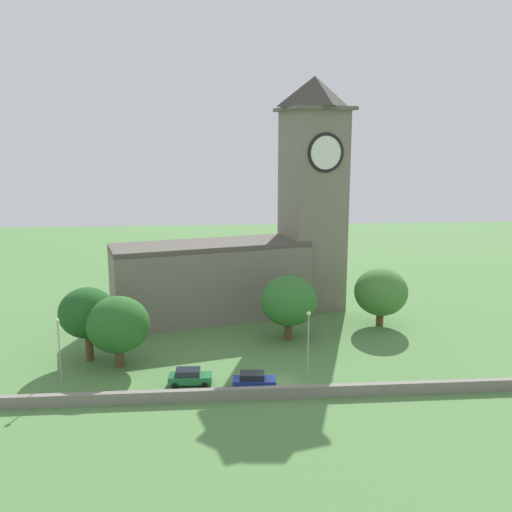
# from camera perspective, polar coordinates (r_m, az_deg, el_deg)

# --- Properties ---
(ground_plane) EXTENTS (200.00, 200.00, 0.00)m
(ground_plane) POSITION_cam_1_polar(r_m,az_deg,el_deg) (73.64, 0.86, -8.06)
(ground_plane) COLOR #517F42
(church) EXTENTS (35.19, 17.63, 33.88)m
(church) POSITION_cam_1_polar(r_m,az_deg,el_deg) (80.96, 0.13, 1.57)
(church) COLOR slate
(church) RESTS_ON ground
(quay_barrier) EXTENTS (59.51, 0.70, 1.17)m
(quay_barrier) POSITION_cam_1_polar(r_m,az_deg,el_deg) (56.59, 2.67, -13.67)
(quay_barrier) COLOR gray
(quay_barrier) RESTS_ON ground
(car_green) EXTENTS (4.51, 2.34, 1.71)m
(car_green) POSITION_cam_1_polar(r_m,az_deg,el_deg) (59.58, -6.75, -12.10)
(car_green) COLOR #1E6B38
(car_green) RESTS_ON ground
(car_blue) EXTENTS (4.52, 2.44, 1.72)m
(car_blue) POSITION_cam_1_polar(r_m,az_deg,el_deg) (58.32, -0.22, -12.56)
(car_blue) COLOR #233D9E
(car_blue) RESTS_ON ground
(streetlamp_west_end) EXTENTS (0.44, 0.44, 7.08)m
(streetlamp_west_end) POSITION_cam_1_polar(r_m,az_deg,el_deg) (61.37, -19.42, -8.13)
(streetlamp_west_end) COLOR #9EA0A5
(streetlamp_west_end) RESTS_ON ground
(streetlamp_west_mid) EXTENTS (0.44, 0.44, 7.31)m
(streetlamp_west_mid) POSITION_cam_1_polar(r_m,az_deg,el_deg) (59.80, 5.35, -7.88)
(streetlamp_west_mid) COLOR #9EA0A5
(streetlamp_west_mid) RESTS_ON ground
(tree_riverside_east) EXTENTS (6.40, 6.40, 8.58)m
(tree_riverside_east) POSITION_cam_1_polar(r_m,az_deg,el_deg) (66.62, -16.78, -5.57)
(tree_riverside_east) COLOR brown
(tree_riverside_east) RESTS_ON ground
(tree_by_tower) EXTENTS (6.95, 6.95, 8.05)m
(tree_by_tower) POSITION_cam_1_polar(r_m,az_deg,el_deg) (64.10, -13.85, -6.80)
(tree_by_tower) COLOR brown
(tree_by_tower) RESTS_ON ground
(tree_riverside_west) EXTENTS (7.04, 7.04, 8.32)m
(tree_riverside_west) POSITION_cam_1_polar(r_m,az_deg,el_deg) (70.62, 3.35, -4.57)
(tree_riverside_west) COLOR brown
(tree_riverside_west) RESTS_ON ground
(tree_churchyard) EXTENTS (7.20, 7.20, 7.98)m
(tree_churchyard) POSITION_cam_1_polar(r_m,az_deg,el_deg) (78.00, 12.59, -3.59)
(tree_churchyard) COLOR brown
(tree_churchyard) RESTS_ON ground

